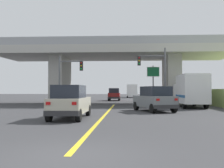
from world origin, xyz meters
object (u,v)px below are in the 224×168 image
suv_lead (70,102)px  sedan_oncoming (114,94)px  suv_crossing (155,99)px  highway_sign (153,76)px  semi_truck_distant (132,91)px  traffic_signal_nearside (156,70)px  box_truck (190,91)px  traffic_signal_farside (68,74)px

suv_lead → sedan_oncoming: bearing=87.3°
suv_crossing → highway_sign: 11.03m
sedan_oncoming → semi_truck_distant: (3.15, 18.11, 0.56)m
traffic_signal_nearside → semi_truck_distant: traffic_signal_nearside is taller
traffic_signal_nearside → sedan_oncoming: bearing=107.6°
box_truck → semi_truck_distant: 35.21m
highway_sign → sedan_oncoming: bearing=115.1°
box_truck → highway_sign: size_ratio=1.42×
box_truck → highway_sign: highway_sign is taller
box_truck → traffic_signal_farside: (-12.40, 0.09, 1.66)m
suv_lead → semi_truck_distant: (4.46, 45.87, 0.55)m
suv_crossing → box_truck: box_truck is taller
suv_lead → sedan_oncoming: 27.79m
suv_crossing → traffic_signal_farside: 10.17m
suv_lead → traffic_signal_farside: size_ratio=0.91×
suv_lead → sedan_oncoming: (1.31, 27.76, -0.00)m
traffic_signal_nearside → semi_truck_distant: size_ratio=0.90×
traffic_signal_nearside → highway_sign: (0.14, 4.84, -0.36)m
traffic_signal_nearside → traffic_signal_farside: traffic_signal_nearside is taller
suv_crossing → semi_truck_distant: semi_truck_distant is taller
suv_lead → semi_truck_distant: semi_truck_distant is taller
suv_crossing → highway_sign: size_ratio=1.04×
traffic_signal_farside → box_truck: bearing=-0.4°
suv_lead → semi_truck_distant: 46.09m
box_truck → suv_lead: bearing=-131.3°
sedan_oncoming → traffic_signal_nearside: traffic_signal_nearside is taller
sedan_oncoming → highway_sign: (5.26, -11.24, 2.41)m
suv_crossing → sedan_oncoming: same height
box_truck → traffic_signal_nearside: size_ratio=1.09×
traffic_signal_farside → highway_sign: traffic_signal_farside is taller
highway_sign → box_truck: bearing=-59.9°
box_truck → traffic_signal_farside: bearing=179.6°
highway_sign → semi_truck_distant: highway_sign is taller
sedan_oncoming → highway_sign: size_ratio=0.93×
traffic_signal_nearside → highway_sign: traffic_signal_nearside is taller
sedan_oncoming → traffic_signal_farside: size_ratio=0.84×
semi_truck_distant → suv_lead: bearing=-95.6°
sedan_oncoming → box_truck: bearing=-63.3°
suv_crossing → box_truck: size_ratio=0.74×
highway_sign → semi_truck_distant: 29.49m
box_truck → suv_crossing: bearing=-127.7°
traffic_signal_farside → highway_sign: 10.68m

